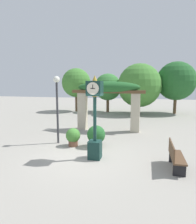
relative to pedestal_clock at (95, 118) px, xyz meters
The scene contains 8 objects.
ground_plane 1.64m from the pedestal_clock, 160.91° to the left, with size 60.00×60.00×0.00m, color gray.
pedestal_clock is the anchor object (origin of this frame).
pergola 4.74m from the pedestal_clock, 94.78° to the left, with size 4.36×1.11×2.98m.
potted_plant_near_left 2.18m from the pedestal_clock, 137.26° to the left, with size 0.66×0.66×0.83m.
potted_plant_near_right 1.76m from the pedestal_clock, 102.32° to the left, with size 0.83×0.83×0.98m.
park_bench 3.09m from the pedestal_clock, ahead, with size 0.42×1.41×0.89m.
lamp_post 2.77m from the pedestal_clock, 145.75° to the left, with size 0.30×0.30×3.19m.
tree_line 12.25m from the pedestal_clock, 86.32° to the left, with size 12.77×4.84×4.84m.
Camera 1 is at (2.25, -7.23, 2.88)m, focal length 32.00 mm.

